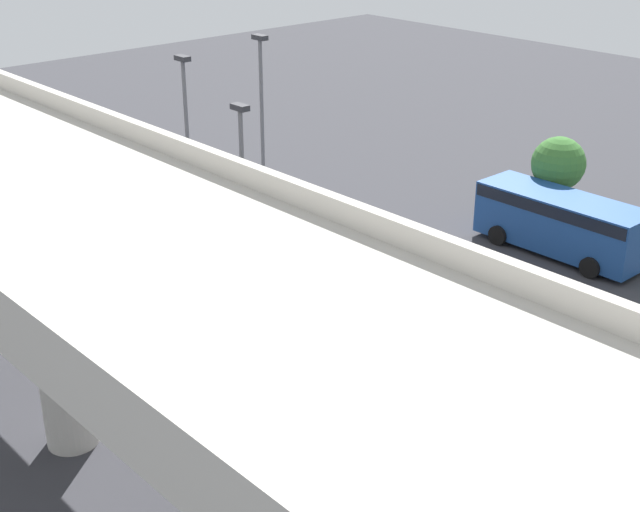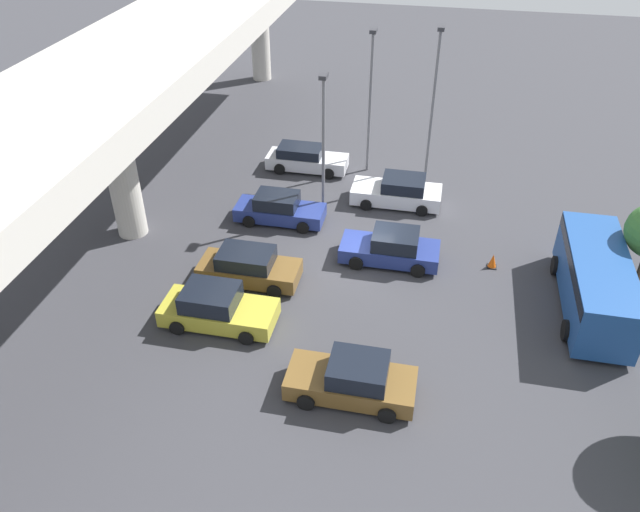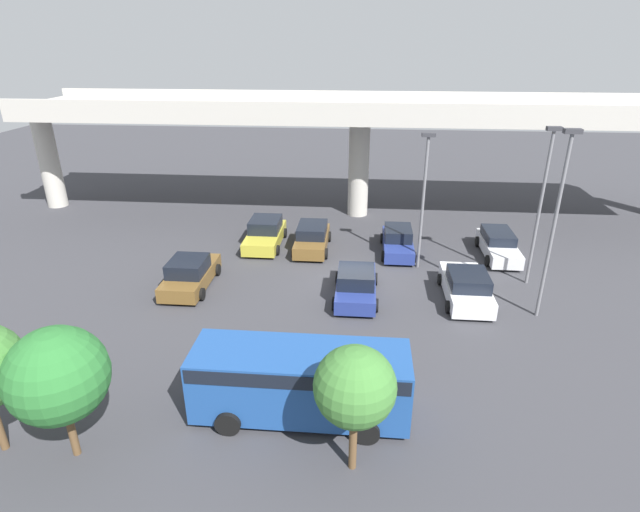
% 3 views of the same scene
% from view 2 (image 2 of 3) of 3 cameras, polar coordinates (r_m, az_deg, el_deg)
% --- Properties ---
extents(ground_plane, '(99.96, 99.96, 0.00)m').
position_cam_2_polar(ground_plane, '(29.67, 4.09, -0.35)').
color(ground_plane, '#38383D').
extents(highway_overpass, '(48.10, 7.64, 8.41)m').
position_cam_2_polar(highway_overpass, '(29.95, -18.92, 13.37)').
color(highway_overpass, '#BCB7AD').
rests_on(highway_overpass, ground_plane).
extents(parked_car_0, '(2.22, 4.63, 1.63)m').
position_cam_2_polar(parked_car_0, '(22.73, 3.03, -11.23)').
color(parked_car_0, brown).
rests_on(parked_car_0, ground_plane).
extents(parked_car_1, '(2.26, 4.70, 1.66)m').
position_cam_2_polar(parked_car_1, '(25.95, -9.42, -4.71)').
color(parked_car_1, gold).
rests_on(parked_car_1, ground_plane).
extents(parked_car_2, '(2.13, 4.50, 1.56)m').
position_cam_2_polar(parked_car_2, '(28.05, -6.55, -1.01)').
color(parked_car_2, brown).
rests_on(parked_car_2, ground_plane).
extents(parked_car_3, '(2.20, 4.59, 1.59)m').
position_cam_2_polar(parked_car_3, '(29.31, 6.53, 0.74)').
color(parked_car_3, navy).
rests_on(parked_car_3, ground_plane).
extents(parked_car_4, '(1.99, 4.57, 1.55)m').
position_cam_2_polar(parked_car_4, '(32.22, -3.75, 4.31)').
color(parked_car_4, navy).
rests_on(parked_car_4, ground_plane).
extents(parked_car_5, '(2.26, 4.77, 1.57)m').
position_cam_2_polar(parked_car_5, '(33.97, 7.15, 5.86)').
color(parked_car_5, silver).
rests_on(parked_car_5, ground_plane).
extents(parked_car_6, '(1.99, 4.73, 1.46)m').
position_cam_2_polar(parked_car_6, '(37.29, -1.34, 8.89)').
color(parked_car_6, silver).
rests_on(parked_car_6, ground_plane).
extents(shuttle_bus, '(7.29, 2.66, 2.52)m').
position_cam_2_polar(shuttle_bus, '(28.31, 23.94, -1.94)').
color(shuttle_bus, '#1E478C').
rests_on(shuttle_bus, ground_plane).
extents(lamp_post_near_aisle, '(0.70, 0.35, 7.56)m').
position_cam_2_polar(lamp_post_near_aisle, '(30.95, 0.32, 10.87)').
color(lamp_post_near_aisle, slate).
rests_on(lamp_post_near_aisle, ground_plane).
extents(lamp_post_mid_lot, '(0.70, 0.35, 8.66)m').
position_cam_2_polar(lamp_post_mid_lot, '(34.94, 10.38, 14.21)').
color(lamp_post_mid_lot, slate).
rests_on(lamp_post_mid_lot, ground_plane).
extents(lamp_post_by_overpass, '(0.70, 0.35, 8.20)m').
position_cam_2_polar(lamp_post_by_overpass, '(35.74, 4.64, 14.72)').
color(lamp_post_by_overpass, slate).
rests_on(lamp_post_by_overpass, ground_plane).
extents(traffic_cone, '(0.44, 0.44, 0.70)m').
position_cam_2_polar(traffic_cone, '(30.03, 15.51, -0.46)').
color(traffic_cone, black).
rests_on(traffic_cone, ground_plane).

